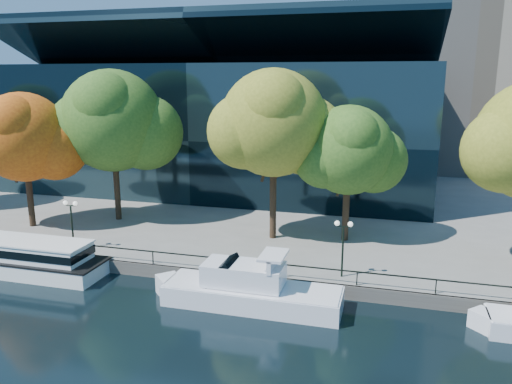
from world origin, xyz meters
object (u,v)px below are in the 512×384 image
(tree_1, at_px, (25,139))
(tree_4, at_px, (350,152))
(tree_2, at_px, (114,123))
(tour_boat, at_px, (7,254))
(lamp_1, at_px, (71,214))
(cruiser_near, at_px, (245,288))
(tree_3, at_px, (276,125))
(lamp_2, at_px, (343,236))

(tree_1, height_order, tree_4, tree_1)
(tree_1, bearing_deg, tree_2, 32.03)
(tour_boat, distance_m, lamp_1, 5.57)
(cruiser_near, relative_size, tree_3, 0.90)
(tree_4, bearing_deg, lamp_2, -87.05)
(tree_2, relative_size, lamp_2, 3.57)
(cruiser_near, relative_size, lamp_2, 3.19)
(lamp_1, distance_m, lamp_2, 21.54)
(tree_1, bearing_deg, tree_4, 7.04)
(tree_1, bearing_deg, tour_boat, -64.04)
(tour_boat, bearing_deg, tree_3, 28.64)
(tree_1, distance_m, lamp_1, 10.21)
(tree_2, bearing_deg, cruiser_near, -37.76)
(cruiser_near, bearing_deg, lamp_2, 34.92)
(tree_3, relative_size, tree_4, 1.26)
(lamp_2, bearing_deg, tour_boat, -172.83)
(cruiser_near, relative_size, lamp_1, 3.19)
(tree_2, bearing_deg, lamp_1, -84.25)
(tree_1, xyz_separation_m, lamp_2, (29.05, -4.58, -5.17))
(tour_boat, xyz_separation_m, tree_1, (-3.78, 7.76, 7.81))
(tree_3, height_order, lamp_2, tree_3)
(tree_3, relative_size, lamp_1, 3.57)
(tree_2, height_order, tree_4, tree_2)
(tour_boat, distance_m, tree_3, 23.37)
(tree_4, bearing_deg, tree_1, -172.96)
(tree_2, bearing_deg, tree_3, -5.93)
(tree_4, distance_m, lamp_1, 23.10)
(lamp_2, bearing_deg, tree_3, 132.50)
(lamp_1, bearing_deg, tree_4, 21.02)
(cruiser_near, xyz_separation_m, lamp_1, (-15.68, 4.09, 2.82))
(tree_1, xyz_separation_m, tree_4, (28.63, 3.53, -0.56))
(tour_boat, height_order, lamp_1, lamp_1)
(tour_boat, height_order, lamp_2, lamp_2)
(tour_boat, relative_size, tree_2, 1.16)
(tree_2, distance_m, tree_3, 16.03)
(tour_boat, relative_size, lamp_2, 4.13)
(tree_1, relative_size, tree_4, 1.08)
(tree_3, bearing_deg, cruiser_near, -86.81)
(tour_boat, bearing_deg, cruiser_near, -2.69)
(cruiser_near, bearing_deg, tour_boat, 177.31)
(tour_boat, xyz_separation_m, lamp_2, (25.27, 3.18, 2.64))
(tour_boat, bearing_deg, tree_2, 76.55)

